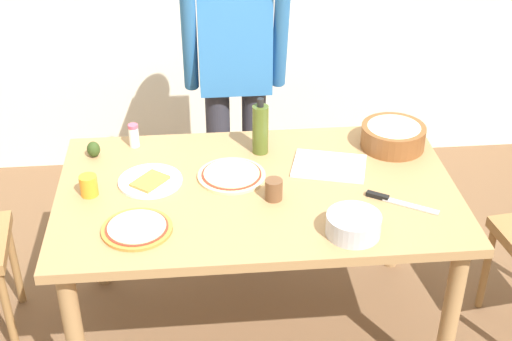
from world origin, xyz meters
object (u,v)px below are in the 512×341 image
olive_oil_bottle (260,129)px  cutting_board_white (329,166)px  pizza_raw_on_board (232,175)px  avocado (94,149)px  popcorn_bowl (393,134)px  mixing_bowl_steel (353,225)px  cup_orange (89,186)px  plate_with_slice (150,181)px  cup_small_brown (274,190)px  chef_knife (393,200)px  salt_shaker (134,135)px  pizza_cooked_on_tray (137,228)px  person_cook (235,71)px  dining_table (257,206)px

olive_oil_bottle → cutting_board_white: (0.28, -0.15, -0.11)m
pizza_raw_on_board → avocado: (-0.58, 0.22, 0.03)m
popcorn_bowl → cutting_board_white: 0.35m
mixing_bowl_steel → cup_orange: (-0.98, 0.35, 0.00)m
plate_with_slice → mixing_bowl_steel: size_ratio=1.30×
cup_small_brown → chef_knife: cup_small_brown is taller
pizza_raw_on_board → salt_shaker: size_ratio=2.65×
cup_small_brown → salt_shaker: bearing=140.0°
popcorn_bowl → cup_small_brown: bearing=-147.2°
pizza_raw_on_board → chef_knife: (0.61, -0.24, -0.00)m
popcorn_bowl → salt_shaker: popcorn_bowl is taller
pizza_raw_on_board → cutting_board_white: pizza_raw_on_board is taller
pizza_cooked_on_tray → cup_orange: (-0.20, 0.26, 0.03)m
person_cook → olive_oil_bottle: (0.08, -0.47, -0.07)m
dining_table → cup_small_brown: size_ratio=18.82×
plate_with_slice → dining_table: bearing=-10.1°
salt_shaker → avocado: 0.19m
plate_with_slice → avocado: 0.34m
plate_with_slice → popcorn_bowl: (1.05, 0.20, 0.05)m
olive_oil_bottle → cup_small_brown: bearing=-87.5°
person_cook → salt_shaker: person_cook is taller
dining_table → olive_oil_bottle: (0.04, 0.29, 0.20)m
person_cook → olive_oil_bottle: size_ratio=6.33×
pizza_raw_on_board → mixing_bowl_steel: bearing=-46.0°
plate_with_slice → olive_oil_bottle: bearing=24.1°
dining_table → popcorn_bowl: (0.62, 0.28, 0.15)m
olive_oil_bottle → chef_knife: bearing=-42.4°
cutting_board_white → avocado: (-0.99, 0.18, 0.03)m
plate_with_slice → pizza_raw_on_board: bearing=2.4°
pizza_raw_on_board → olive_oil_bottle: 0.26m
dining_table → salt_shaker: salt_shaker is taller
cup_orange → salt_shaker: salt_shaker is taller
pizza_raw_on_board → plate_with_slice: plate_with_slice is taller
plate_with_slice → cup_small_brown: size_ratio=3.06×
avocado → pizza_cooked_on_tray: bearing=-69.5°
pizza_cooked_on_tray → cup_orange: size_ratio=3.08×
cup_small_brown → salt_shaker: (-0.56, 0.47, 0.01)m
chef_knife → olive_oil_bottle: bearing=137.6°
pizza_cooked_on_tray → chef_knife: bearing=5.7°
pizza_raw_on_board → salt_shaker: bearing=144.1°
popcorn_bowl → salt_shaker: 1.14m
plate_with_slice → avocado: (-0.25, 0.24, 0.03)m
popcorn_bowl → cutting_board_white: bearing=-154.2°
dining_table → avocado: 0.76m
popcorn_bowl → olive_oil_bottle: olive_oil_bottle is taller
olive_oil_bottle → salt_shaker: 0.56m
pizza_raw_on_board → salt_shaker: salt_shaker is taller
plate_with_slice → cup_orange: bearing=-164.1°
pizza_raw_on_board → chef_knife: bearing=-21.4°
mixing_bowl_steel → cup_small_brown: (-0.26, 0.26, 0.00)m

